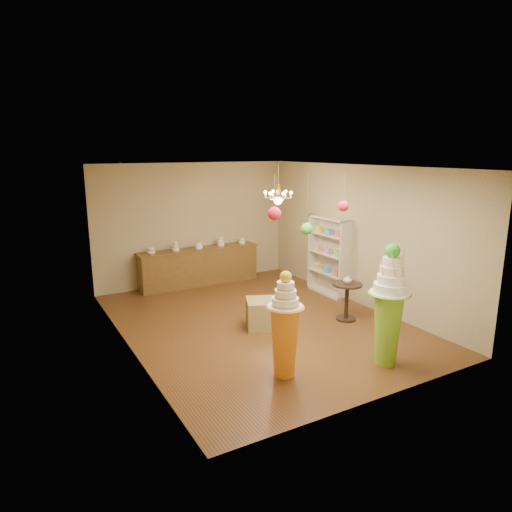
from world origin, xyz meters
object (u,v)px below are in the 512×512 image
pedestal_orange (285,333)px  round_table (347,296)px  pedestal_green (388,314)px  sideboard (199,266)px

pedestal_orange → round_table: bearing=29.7°
pedestal_green → round_table: pedestal_green is taller
pedestal_orange → sideboard: size_ratio=0.53×
round_table → sideboard: bearing=113.3°
sideboard → pedestal_green: bearing=-81.0°
pedestal_orange → sideboard: 5.08m
pedestal_green → pedestal_orange: (-1.60, 0.47, -0.16)m
round_table → pedestal_green: bearing=-112.0°
pedestal_orange → sideboard: bearing=81.8°
pedestal_orange → round_table: 2.68m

